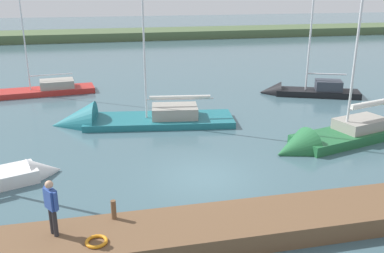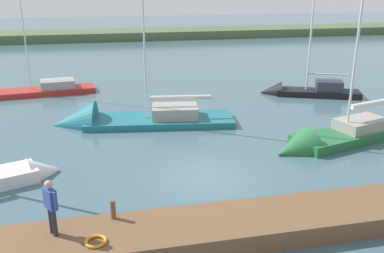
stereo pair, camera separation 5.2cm
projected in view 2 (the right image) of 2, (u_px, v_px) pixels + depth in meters
ground_plane at (204, 178)px, 17.84m from camera, size 200.00×200.00×0.00m
far_shoreline at (125, 38)px, 64.65m from camera, size 180.00×8.00×2.40m
dock_pier at (237, 226)px, 13.63m from camera, size 26.12×2.30×0.68m
mooring_post_near at (113, 209)px, 13.37m from camera, size 0.17×0.17×0.64m
life_ring_buoy at (96, 241)px, 12.17m from camera, size 0.66×0.66×0.10m
sailboat_far_left at (303, 92)px, 31.19m from camera, size 7.32×4.34×8.04m
sailboat_behind_pier at (332, 140)px, 21.55m from camera, size 8.46×4.21×9.68m
sailboat_far_right at (120, 123)px, 24.70m from camera, size 10.91×4.29×13.12m
sailboat_outer_mooring at (22, 94)px, 31.11m from camera, size 9.32×3.15×10.24m
person_on_dock at (51, 203)px, 12.27m from camera, size 0.44×0.58×1.78m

